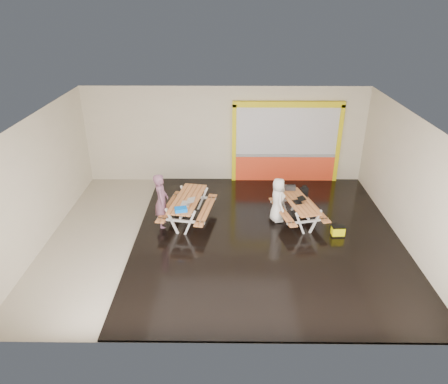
{
  "coord_description": "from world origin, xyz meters",
  "views": [
    {
      "loc": [
        0.11,
        -10.03,
        6.32
      ],
      "look_at": [
        0.0,
        0.9,
        1.0
      ],
      "focal_mm": 32.75,
      "sensor_mm": 36.0,
      "label": 1
    }
  ],
  "objects_px": {
    "picnic_table_left": "(188,204)",
    "toolbox": "(290,188)",
    "laptop_right": "(299,201)",
    "picnic_table_right": "(299,206)",
    "person_right": "(278,200)",
    "fluke_bag": "(338,231)",
    "backpack": "(304,192)",
    "dark_case": "(292,221)",
    "blue_pouch": "(181,209)",
    "laptop_left": "(187,202)",
    "person_left": "(161,201)"
  },
  "relations": [
    {
      "from": "person_left",
      "to": "backpack",
      "type": "xyz_separation_m",
      "value": [
        4.35,
        1.03,
        -0.17
      ]
    },
    {
      "from": "picnic_table_right",
      "to": "blue_pouch",
      "type": "bearing_deg",
      "value": -167.01
    },
    {
      "from": "picnic_table_left",
      "to": "backpack",
      "type": "bearing_deg",
      "value": 11.82
    },
    {
      "from": "picnic_table_right",
      "to": "picnic_table_left",
      "type": "bearing_deg",
      "value": 179.9
    },
    {
      "from": "person_left",
      "to": "laptop_right",
      "type": "xyz_separation_m",
      "value": [
        4.06,
        0.2,
        -0.07
      ]
    },
    {
      "from": "blue_pouch",
      "to": "backpack",
      "type": "height_order",
      "value": "blue_pouch"
    },
    {
      "from": "backpack",
      "to": "fluke_bag",
      "type": "relative_size",
      "value": 0.99
    },
    {
      "from": "picnic_table_left",
      "to": "dark_case",
      "type": "bearing_deg",
      "value": -1.79
    },
    {
      "from": "picnic_table_right",
      "to": "laptop_left",
      "type": "height_order",
      "value": "laptop_left"
    },
    {
      "from": "dark_case",
      "to": "backpack",
      "type": "bearing_deg",
      "value": 62.58
    },
    {
      "from": "backpack",
      "to": "dark_case",
      "type": "bearing_deg",
      "value": -117.42
    },
    {
      "from": "laptop_right",
      "to": "picnic_table_right",
      "type": "bearing_deg",
      "value": 71.77
    },
    {
      "from": "dark_case",
      "to": "blue_pouch",
      "type": "bearing_deg",
      "value": -167.91
    },
    {
      "from": "picnic_table_left",
      "to": "dark_case",
      "type": "xyz_separation_m",
      "value": [
        3.17,
        -0.1,
        -0.51
      ]
    },
    {
      "from": "picnic_table_left",
      "to": "laptop_left",
      "type": "distance_m",
      "value": 0.46
    },
    {
      "from": "picnic_table_left",
      "to": "toolbox",
      "type": "distance_m",
      "value": 3.27
    },
    {
      "from": "dark_case",
      "to": "laptop_left",
      "type": "bearing_deg",
      "value": -174.85
    },
    {
      "from": "fluke_bag",
      "to": "toolbox",
      "type": "bearing_deg",
      "value": 126.63
    },
    {
      "from": "person_right",
      "to": "laptop_left",
      "type": "bearing_deg",
      "value": 88.84
    },
    {
      "from": "blue_pouch",
      "to": "fluke_bag",
      "type": "distance_m",
      "value": 4.52
    },
    {
      "from": "person_left",
      "to": "laptop_left",
      "type": "bearing_deg",
      "value": -106.17
    },
    {
      "from": "blue_pouch",
      "to": "toolbox",
      "type": "relative_size",
      "value": 1.03
    },
    {
      "from": "picnic_table_left",
      "to": "laptop_right",
      "type": "xyz_separation_m",
      "value": [
        3.32,
        -0.07,
        0.16
      ]
    },
    {
      "from": "picnic_table_left",
      "to": "fluke_bag",
      "type": "xyz_separation_m",
      "value": [
        4.36,
        -0.83,
        -0.42
      ]
    },
    {
      "from": "laptop_right",
      "to": "fluke_bag",
      "type": "relative_size",
      "value": 1.02
    },
    {
      "from": "laptop_left",
      "to": "dark_case",
      "type": "bearing_deg",
      "value": 5.15
    },
    {
      "from": "blue_pouch",
      "to": "laptop_left",
      "type": "bearing_deg",
      "value": 70.85
    },
    {
      "from": "laptop_right",
      "to": "fluke_bag",
      "type": "height_order",
      "value": "laptop_right"
    },
    {
      "from": "person_right",
      "to": "person_left",
      "type": "bearing_deg",
      "value": 85.24
    },
    {
      "from": "blue_pouch",
      "to": "picnic_table_left",
      "type": "bearing_deg",
      "value": 82.04
    },
    {
      "from": "laptop_left",
      "to": "fluke_bag",
      "type": "relative_size",
      "value": 1.11
    },
    {
      "from": "blue_pouch",
      "to": "toolbox",
      "type": "xyz_separation_m",
      "value": [
        3.28,
        1.57,
        -0.05
      ]
    },
    {
      "from": "toolbox",
      "to": "fluke_bag",
      "type": "xyz_separation_m",
      "value": [
        1.19,
        -1.6,
        -0.61
      ]
    },
    {
      "from": "backpack",
      "to": "fluke_bag",
      "type": "xyz_separation_m",
      "value": [
        0.75,
        -1.59,
        -0.48
      ]
    },
    {
      "from": "picnic_table_right",
      "to": "fluke_bag",
      "type": "xyz_separation_m",
      "value": [
        1.02,
        -0.83,
        -0.36
      ]
    },
    {
      "from": "picnic_table_right",
      "to": "backpack",
      "type": "relative_size",
      "value": 5.43
    },
    {
      "from": "fluke_bag",
      "to": "picnic_table_left",
      "type": "bearing_deg",
      "value": 169.2
    },
    {
      "from": "toolbox",
      "to": "backpack",
      "type": "height_order",
      "value": "toolbox"
    },
    {
      "from": "backpack",
      "to": "fluke_bag",
      "type": "bearing_deg",
      "value": -64.79
    },
    {
      "from": "person_right",
      "to": "fluke_bag",
      "type": "bearing_deg",
      "value": -126.08
    },
    {
      "from": "person_right",
      "to": "toolbox",
      "type": "height_order",
      "value": "person_right"
    },
    {
      "from": "laptop_left",
      "to": "toolbox",
      "type": "relative_size",
      "value": 1.31
    },
    {
      "from": "picnic_table_left",
      "to": "toolbox",
      "type": "xyz_separation_m",
      "value": [
        3.17,
        0.77,
        0.19
      ]
    },
    {
      "from": "toolbox",
      "to": "backpack",
      "type": "relative_size",
      "value": 0.85
    },
    {
      "from": "laptop_left",
      "to": "blue_pouch",
      "type": "xyz_separation_m",
      "value": [
        -0.15,
        -0.42,
        -0.01
      ]
    },
    {
      "from": "person_left",
      "to": "blue_pouch",
      "type": "bearing_deg",
      "value": -138.37
    },
    {
      "from": "toolbox",
      "to": "fluke_bag",
      "type": "bearing_deg",
      "value": -53.37
    },
    {
      "from": "person_left",
      "to": "fluke_bag",
      "type": "bearing_deg",
      "value": -104.52
    },
    {
      "from": "picnic_table_right",
      "to": "fluke_bag",
      "type": "distance_m",
      "value": 1.37
    },
    {
      "from": "dark_case",
      "to": "toolbox",
      "type": "bearing_deg",
      "value": 90.07
    }
  ]
}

